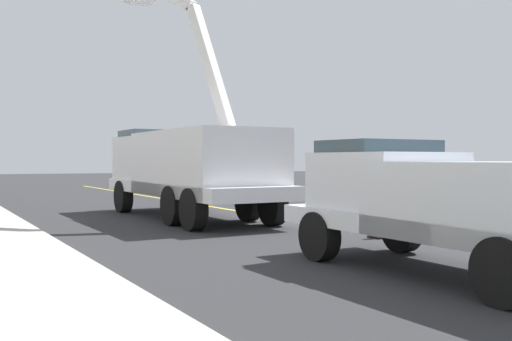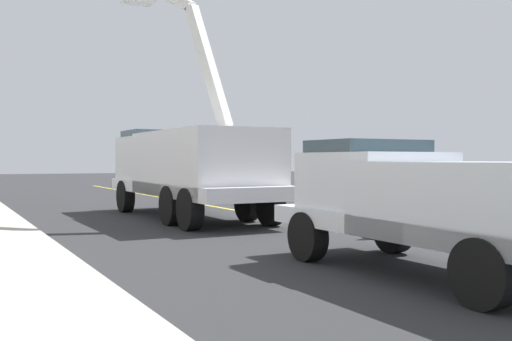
% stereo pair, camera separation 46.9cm
% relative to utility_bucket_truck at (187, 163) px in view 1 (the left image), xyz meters
% --- Properties ---
extents(ground, '(120.00, 120.00, 0.00)m').
position_rel_utility_bucket_truck_xyz_m(ground, '(-2.10, -2.54, -1.63)').
color(ground, '#2D2D30').
extents(lane_centre_stripe, '(49.91, 3.36, 0.01)m').
position_rel_utility_bucket_truck_xyz_m(lane_centre_stripe, '(-2.10, -2.54, -1.62)').
color(lane_centre_stripe, yellow).
rests_on(lane_centre_stripe, ground).
extents(utility_bucket_truck, '(8.34, 3.31, 7.68)m').
position_rel_utility_bucket_truck_xyz_m(utility_bucket_truck, '(0.00, 0.00, 0.00)').
color(utility_bucket_truck, white).
rests_on(utility_bucket_truck, ground).
extents(service_pickup_truck, '(5.72, 2.48, 2.06)m').
position_rel_utility_bucket_truck_xyz_m(service_pickup_truck, '(-9.77, -0.65, -0.51)').
color(service_pickup_truck, white).
rests_on(service_pickup_truck, ground).
extents(passing_minivan, '(4.91, 2.20, 1.69)m').
position_rel_utility_bucket_truck_xyz_m(passing_minivan, '(7.80, -5.05, -0.65)').
color(passing_minivan, navy).
rests_on(passing_minivan, ground).
extents(traffic_cone_mid_front, '(0.40, 0.40, 0.82)m').
position_rel_utility_bucket_truck_xyz_m(traffic_cone_mid_front, '(-6.05, -2.35, -1.22)').
color(traffic_cone_mid_front, black).
rests_on(traffic_cone_mid_front, ground).
extents(traffic_cone_mid_rear, '(0.40, 0.40, 0.72)m').
position_rel_utility_bucket_truck_xyz_m(traffic_cone_mid_rear, '(-1.76, -1.97, -1.27)').
color(traffic_cone_mid_rear, black).
rests_on(traffic_cone_mid_rear, ground).
extents(traffic_cone_trailing, '(0.40, 0.40, 0.70)m').
position_rel_utility_bucket_truck_xyz_m(traffic_cone_trailing, '(4.49, -1.88, -1.28)').
color(traffic_cone_trailing, black).
rests_on(traffic_cone_trailing, ground).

